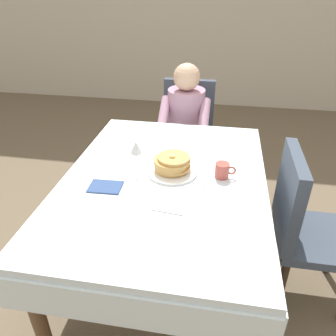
# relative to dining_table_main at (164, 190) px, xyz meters

# --- Properties ---
(ground_plane) EXTENTS (14.00, 14.00, 0.00)m
(ground_plane) POSITION_rel_dining_table_main_xyz_m (0.00, 0.00, -0.65)
(ground_plane) COLOR brown
(dining_table_main) EXTENTS (1.12, 1.52, 0.74)m
(dining_table_main) POSITION_rel_dining_table_main_xyz_m (0.00, 0.00, 0.00)
(dining_table_main) COLOR silver
(dining_table_main) RESTS_ON ground
(chair_diner) EXTENTS (0.44, 0.45, 0.93)m
(chair_diner) POSITION_rel_dining_table_main_xyz_m (-0.01, 1.17, -0.12)
(chair_diner) COLOR #384251
(chair_diner) RESTS_ON ground
(diner_person) EXTENTS (0.40, 0.43, 1.12)m
(diner_person) POSITION_rel_dining_table_main_xyz_m (-0.01, 1.01, 0.02)
(diner_person) COLOR #B2849E
(diner_person) RESTS_ON ground
(chair_right_side) EXTENTS (0.45, 0.44, 0.93)m
(chair_right_side) POSITION_rel_dining_table_main_xyz_m (0.77, 0.00, -0.12)
(chair_right_side) COLOR #384251
(chair_right_side) RESTS_ON ground
(plate_breakfast) EXTENTS (0.28, 0.28, 0.02)m
(plate_breakfast) POSITION_rel_dining_table_main_xyz_m (0.04, 0.05, 0.10)
(plate_breakfast) COLOR white
(plate_breakfast) RESTS_ON dining_table_main
(breakfast_stack) EXTENTS (0.20, 0.20, 0.10)m
(breakfast_stack) POSITION_rel_dining_table_main_xyz_m (0.03, 0.06, 0.15)
(breakfast_stack) COLOR tan
(breakfast_stack) RESTS_ON plate_breakfast
(cup_coffee) EXTENTS (0.11, 0.08, 0.08)m
(cup_coffee) POSITION_rel_dining_table_main_xyz_m (0.31, 0.05, 0.13)
(cup_coffee) COLOR #B24C42
(cup_coffee) RESTS_ON dining_table_main
(syrup_pitcher) EXTENTS (0.08, 0.08, 0.07)m
(syrup_pitcher) POSITION_rel_dining_table_main_xyz_m (-0.22, 0.25, 0.13)
(syrup_pitcher) COLOR silver
(syrup_pitcher) RESTS_ON dining_table_main
(fork_left_of_plate) EXTENTS (0.03, 0.18, 0.00)m
(fork_left_of_plate) POSITION_rel_dining_table_main_xyz_m (-0.15, 0.03, 0.09)
(fork_left_of_plate) COLOR silver
(fork_left_of_plate) RESTS_ON dining_table_main
(knife_right_of_plate) EXTENTS (0.02, 0.20, 0.00)m
(knife_right_of_plate) POSITION_rel_dining_table_main_xyz_m (0.23, 0.03, 0.09)
(knife_right_of_plate) COLOR silver
(knife_right_of_plate) RESTS_ON dining_table_main
(spoon_near_edge) EXTENTS (0.15, 0.03, 0.00)m
(spoon_near_edge) POSITION_rel_dining_table_main_xyz_m (0.07, -0.30, 0.09)
(spoon_near_edge) COLOR silver
(spoon_near_edge) RESTS_ON dining_table_main
(napkin_folded) EXTENTS (0.17, 0.13, 0.01)m
(napkin_folded) POSITION_rel_dining_table_main_xyz_m (-0.29, -0.15, 0.09)
(napkin_folded) COLOR #334C7F
(napkin_folded) RESTS_ON dining_table_main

